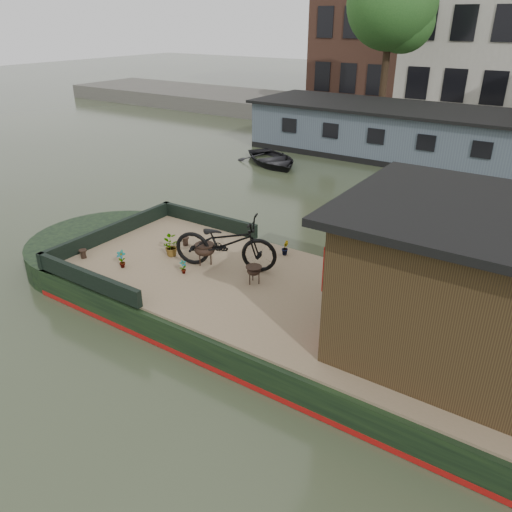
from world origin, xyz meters
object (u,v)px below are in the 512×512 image
Objects in this scene: brazier_front at (205,254)px; dinghy at (272,156)px; potted_plant_a at (122,259)px; brazier_rear at (254,275)px; bicycle at (225,243)px; cabin at (471,284)px.

brazier_front is 0.14× the size of dinghy.
potted_plant_a is 1.07× the size of brazier_rear.
bicycle is 10.80m from dinghy.
bicycle reaches higher than brazier_front.
bicycle is at bearing 13.69° from brazier_front.
brazier_front is at bearing 83.24° from bicycle.
bicycle is 5.96× the size of brazier_rear.
bicycle is 1.00m from brazier_rear.
potted_plant_a reaches higher than dinghy.
bicycle is at bearing 164.65° from brazier_rear.
cabin is 10.77× the size of brazier_rear.
brazier_rear is at bearing -115.57° from dinghy.
cabin is at bearing 8.13° from potted_plant_a.
potted_plant_a is at bearing -130.29° from dinghy.
brazier_front reaches higher than potted_plant_a.
dinghy is at bearing 114.32° from brazier_front.
cabin reaches higher than brazier_rear.
brazier_front is at bearing 39.61° from potted_plant_a.
bicycle is 2.26m from potted_plant_a.
cabin is at bearing -113.82° from bicycle.
potted_plant_a is 1.77m from brazier_front.
cabin is 1.23× the size of dinghy.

